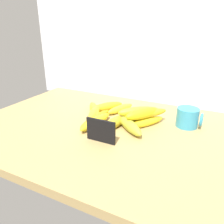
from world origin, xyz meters
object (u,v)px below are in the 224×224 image
object	(u,v)px
banana_1	(129,125)
banana_9	(96,119)
coffee_mug	(188,117)
banana_10	(143,113)
banana_5	(146,122)
banana_0	(96,122)
banana_2	(95,113)
banana_7	(94,109)
chalkboard_sign	(101,132)
banana_3	(135,120)
banana_8	(120,109)
banana_4	(115,123)
banana_12	(139,111)
banana_6	(107,107)
banana_11	(148,113)

from	to	relation	value
banana_1	banana_9	distance (cm)	15.49
coffee_mug	banana_10	bearing A→B (deg)	-153.80
banana_5	banana_0	bearing A→B (deg)	-153.23
banana_1	banana_10	size ratio (longest dim) A/B	1.13
banana_2	banana_7	size ratio (longest dim) A/B	0.94
banana_2	banana_5	distance (cm)	23.60
chalkboard_sign	banana_3	world-z (taller)	chalkboard_sign
banana_8	banana_10	distance (cm)	17.92
banana_2	banana_9	world-z (taller)	banana_2
banana_3	banana_7	world-z (taller)	banana_7
banana_3	banana_4	bearing A→B (deg)	-133.88
banana_12	banana_0	bearing A→B (deg)	-145.88
banana_7	banana_10	bearing A→B (deg)	-7.67
banana_2	banana_12	bearing A→B (deg)	4.95
banana_4	banana_3	bearing A→B (deg)	46.12
banana_0	banana_9	xyz separation A→B (cm)	(-1.92, 3.18, -0.29)
banana_3	banana_8	size ratio (longest dim) A/B	1.03
banana_9	banana_10	distance (cm)	20.01
banana_5	banana_7	world-z (taller)	banana_7
banana_7	banana_9	world-z (taller)	banana_7
banana_3	banana_6	distance (cm)	19.21
banana_2	banana_10	xyz separation A→B (cm)	(22.32, 0.31, 3.61)
coffee_mug	banana_0	bearing A→B (deg)	-153.66
banana_6	banana_2	bearing A→B (deg)	-100.49
banana_9	banana_11	xyz separation A→B (cm)	(20.48, 7.43, 3.48)
banana_1	banana_0	bearing A→B (deg)	-168.71
banana_0	banana_12	bearing A→B (deg)	34.12
banana_10	banana_0	bearing A→B (deg)	-153.52
banana_3	banana_11	distance (cm)	6.17
banana_3	banana_8	xyz separation A→B (cm)	(-11.14, 9.49, -0.07)
banana_7	banana_10	size ratio (longest dim) A/B	1.05
banana_11	banana_7	bearing A→B (deg)	177.45
banana_6	banana_12	size ratio (longest dim) A/B	0.94
banana_7	banana_6	bearing A→B (deg)	53.22
banana_5	banana_9	bearing A→B (deg)	-163.36
banana_1	banana_6	world-z (taller)	banana_1
coffee_mug	banana_9	world-z (taller)	coffee_mug
banana_0	banana_11	xyz separation A→B (cm)	(18.56, 10.60, 3.19)
coffee_mug	banana_10	world-z (taller)	same
coffee_mug	banana_2	xyz separation A→B (cm)	(-38.52, -8.28, -1.92)
banana_8	banana_7	bearing A→B (deg)	-147.12
banana_4	banana_6	bearing A→B (deg)	127.48
banana_4	banana_2	bearing A→B (deg)	155.93
banana_2	banana_7	xyz separation A→B (cm)	(-2.28, 3.62, -0.06)
banana_0	banana_11	distance (cm)	21.61
banana_6	coffee_mug	bearing A→B (deg)	-0.92
banana_1	banana_3	distance (cm)	6.16
banana_0	banana_8	xyz separation A→B (cm)	(2.54, 18.34, -0.22)
banana_2	banana_7	bearing A→B (deg)	122.20
banana_3	banana_7	bearing A→B (deg)	172.20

